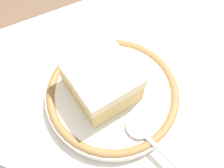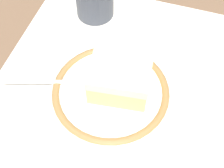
{
  "view_description": "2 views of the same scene",
  "coord_description": "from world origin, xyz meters",
  "px_view_note": "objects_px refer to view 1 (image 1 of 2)",
  "views": [
    {
      "loc": [
        -0.1,
        -0.17,
        0.37
      ],
      "look_at": [
        -0.01,
        0.0,
        0.04
      ],
      "focal_mm": 46.76,
      "sensor_mm": 36.0,
      "label": 1
    },
    {
      "loc": [
        0.25,
        0.09,
        0.44
      ],
      "look_at": [
        -0.01,
        0.0,
        0.04
      ],
      "focal_mm": 51.86,
      "sensor_mm": 36.0,
      "label": 2
    }
  ],
  "objects_px": {
    "plate": "(112,93)",
    "napkin": "(205,28)",
    "spoon": "(149,140)",
    "cake_slice": "(101,79)"
  },
  "relations": [
    {
      "from": "napkin",
      "to": "plate",
      "type": "bearing_deg",
      "value": -166.85
    },
    {
      "from": "plate",
      "to": "napkin",
      "type": "bearing_deg",
      "value": 13.15
    },
    {
      "from": "napkin",
      "to": "cake_slice",
      "type": "bearing_deg",
      "value": -170.07
    },
    {
      "from": "cake_slice",
      "to": "spoon",
      "type": "height_order",
      "value": "cake_slice"
    },
    {
      "from": "spoon",
      "to": "napkin",
      "type": "bearing_deg",
      "value": 35.64
    },
    {
      "from": "cake_slice",
      "to": "napkin",
      "type": "xyz_separation_m",
      "value": [
        0.2,
        0.04,
        -0.04
      ]
    },
    {
      "from": "spoon",
      "to": "plate",
      "type": "bearing_deg",
      "value": 97.17
    },
    {
      "from": "plate",
      "to": "cake_slice",
      "type": "xyz_separation_m",
      "value": [
        -0.01,
        0.01,
        0.03
      ]
    },
    {
      "from": "plate",
      "to": "napkin",
      "type": "relative_size",
      "value": 1.66
    },
    {
      "from": "plate",
      "to": "spoon",
      "type": "height_order",
      "value": "spoon"
    }
  ]
}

